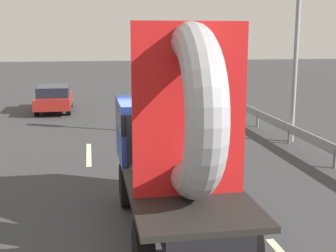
% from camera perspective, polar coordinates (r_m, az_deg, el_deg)
% --- Properties ---
extents(ground_plane, '(120.00, 120.00, 0.00)m').
position_cam_1_polar(ground_plane, '(9.97, -0.37, -11.35)').
color(ground_plane, '#38383A').
extents(flatbed_truck, '(2.02, 5.20, 4.06)m').
position_cam_1_polar(flatbed_truck, '(8.91, 0.79, -1.34)').
color(flatbed_truck, black).
rests_on(flatbed_truck, ground_plane).
extents(distant_sedan, '(1.72, 4.01, 1.31)m').
position_cam_1_polar(distant_sedan, '(23.89, -14.06, 3.45)').
color(distant_sedan, black).
rests_on(distant_sedan, ground_plane).
extents(traffic_light, '(0.42, 0.36, 6.69)m').
position_cam_1_polar(traffic_light, '(16.91, 15.92, 12.44)').
color(traffic_light, gray).
rests_on(traffic_light, ground_plane).
extents(guardrail, '(0.10, 12.52, 0.71)m').
position_cam_1_polar(guardrail, '(15.49, 17.34, -1.55)').
color(guardrail, gray).
rests_on(guardrail, ground_plane).
extents(lane_dash_left_far, '(0.16, 2.92, 0.01)m').
position_cam_1_polar(lane_dash_left_far, '(15.17, -9.87, -3.49)').
color(lane_dash_left_far, beige).
rests_on(lane_dash_left_far, ground_plane).
extents(lane_dash_right_far, '(0.16, 2.12, 0.01)m').
position_cam_1_polar(lane_dash_right_far, '(15.02, 3.21, -3.48)').
color(lane_dash_right_far, beige).
rests_on(lane_dash_right_far, ground_plane).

